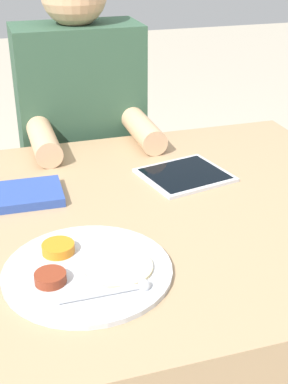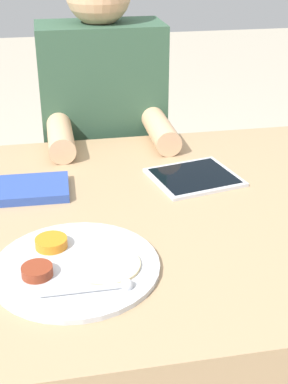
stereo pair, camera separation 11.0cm
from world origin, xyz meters
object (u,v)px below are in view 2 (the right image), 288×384
at_px(thali_tray, 76,266).
at_px(red_notebook, 30,189).
at_px(tablet_device, 194,177).
at_px(person_diner, 105,167).

xyz_separation_m(thali_tray, red_notebook, (-0.08, 0.33, 0.00)).
distance_m(thali_tray, red_notebook, 0.34).
relative_size(thali_tray, red_notebook, 1.65).
bearing_deg(red_notebook, tablet_device, 0.34).
distance_m(thali_tray, tablet_device, 0.45).
xyz_separation_m(red_notebook, person_diner, (0.22, 0.46, -0.16)).
xyz_separation_m(thali_tray, tablet_device, (0.31, 0.33, -0.00)).
distance_m(red_notebook, tablet_device, 0.39).
bearing_deg(person_diner, red_notebook, -116.14).
distance_m(tablet_device, person_diner, 0.51).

